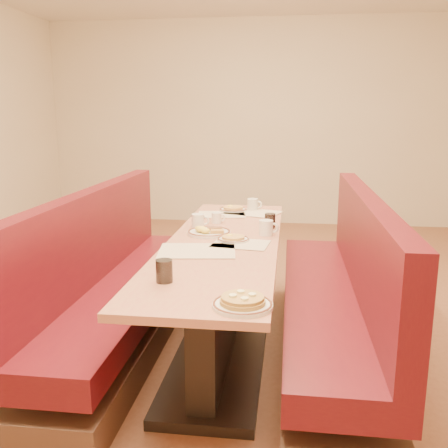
# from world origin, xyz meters

# --- Properties ---
(ground) EXTENTS (8.00, 8.00, 0.00)m
(ground) POSITION_xyz_m (0.00, 0.00, 0.00)
(ground) COLOR #9E6647
(ground) RESTS_ON ground
(room_envelope) EXTENTS (6.04, 8.04, 2.82)m
(room_envelope) POSITION_xyz_m (0.00, 0.00, 1.93)
(room_envelope) COLOR beige
(room_envelope) RESTS_ON ground
(diner_table) EXTENTS (0.70, 2.50, 0.75)m
(diner_table) POSITION_xyz_m (0.00, 0.00, 0.37)
(diner_table) COLOR black
(diner_table) RESTS_ON ground
(booth_left) EXTENTS (0.55, 2.50, 1.05)m
(booth_left) POSITION_xyz_m (-0.73, 0.00, 0.36)
(booth_left) COLOR #4C3326
(booth_left) RESTS_ON ground
(booth_right) EXTENTS (0.55, 2.50, 1.05)m
(booth_right) POSITION_xyz_m (0.73, 0.00, 0.36)
(booth_right) COLOR #4C3326
(booth_right) RESTS_ON ground
(placemat_near_left) EXTENTS (0.49, 0.39, 0.00)m
(placemat_near_left) POSITION_xyz_m (-0.12, -0.27, 0.75)
(placemat_near_left) COLOR beige
(placemat_near_left) RESTS_ON diner_table
(placemat_near_right) EXTENTS (0.37, 0.30, 0.00)m
(placemat_near_right) POSITION_xyz_m (0.12, -0.08, 0.75)
(placemat_near_right) COLOR beige
(placemat_near_right) RESTS_ON diner_table
(placemat_far_left) EXTENTS (0.41, 0.33, 0.00)m
(placemat_far_left) POSITION_xyz_m (-0.12, 0.81, 0.75)
(placemat_far_left) COLOR beige
(placemat_far_left) RESTS_ON diner_table
(placemat_far_right) EXTENTS (0.49, 0.43, 0.00)m
(placemat_far_right) POSITION_xyz_m (0.12, 0.91, 0.75)
(placemat_far_right) COLOR beige
(placemat_far_right) RESTS_ON diner_table
(pancake_plate) EXTENTS (0.26, 0.26, 0.06)m
(pancake_plate) POSITION_xyz_m (0.23, -1.10, 0.77)
(pancake_plate) COLOR silver
(pancake_plate) RESTS_ON diner_table
(eggs_plate) EXTENTS (0.29, 0.29, 0.06)m
(eggs_plate) POSITION_xyz_m (-0.12, 0.15, 0.77)
(eggs_plate) COLOR silver
(eggs_plate) RESTS_ON diner_table
(extra_plate_mid) EXTENTS (0.20, 0.20, 0.04)m
(extra_plate_mid) POSITION_xyz_m (0.06, -0.01, 0.76)
(extra_plate_mid) COLOR silver
(extra_plate_mid) RESTS_ON diner_table
(extra_plate_far) EXTENTS (0.23, 0.23, 0.05)m
(extra_plate_far) POSITION_xyz_m (-0.05, 0.98, 0.77)
(extra_plate_far) COLOR silver
(extra_plate_far) RESTS_ON diner_table
(coffee_mug_a) EXTENTS (0.13, 0.09, 0.10)m
(coffee_mug_a) POSITION_xyz_m (0.27, 0.18, 0.80)
(coffee_mug_a) COLOR silver
(coffee_mug_a) RESTS_ON diner_table
(coffee_mug_b) EXTENTS (0.13, 0.09, 0.10)m
(coffee_mug_b) POSITION_xyz_m (-0.22, 0.34, 0.80)
(coffee_mug_b) COLOR silver
(coffee_mug_b) RESTS_ON diner_table
(coffee_mug_c) EXTENTS (0.13, 0.09, 0.09)m
(coffee_mug_c) POSITION_xyz_m (0.11, 1.05, 0.80)
(coffee_mug_c) COLOR silver
(coffee_mug_c) RESTS_ON diner_table
(coffee_mug_d) EXTENTS (0.10, 0.07, 0.08)m
(coffee_mug_d) POSITION_xyz_m (-0.11, 0.50, 0.79)
(coffee_mug_d) COLOR silver
(coffee_mug_d) RESTS_ON diner_table
(soda_tumbler_near) EXTENTS (0.08, 0.08, 0.11)m
(soda_tumbler_near) POSITION_xyz_m (-0.18, -0.83, 0.81)
(soda_tumbler_near) COLOR black
(soda_tumbler_near) RESTS_ON diner_table
(soda_tumbler_mid) EXTENTS (0.08, 0.08, 0.10)m
(soda_tumbler_mid) POSITION_xyz_m (0.28, 0.39, 0.80)
(soda_tumbler_mid) COLOR black
(soda_tumbler_mid) RESTS_ON diner_table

